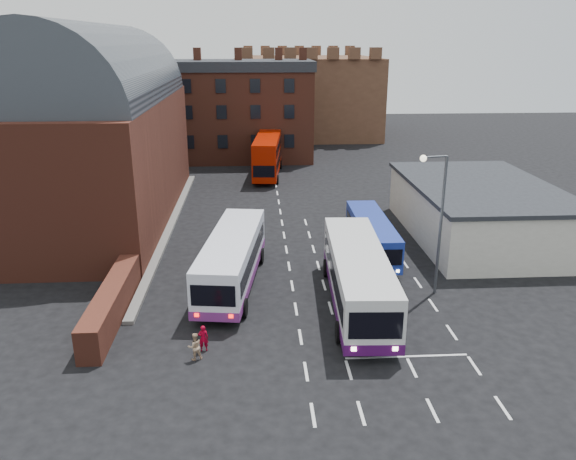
{
  "coord_description": "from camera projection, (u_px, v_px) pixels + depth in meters",
  "views": [
    {
      "loc": [
        -2.19,
        -26.47,
        14.63
      ],
      "look_at": [
        0.0,
        10.0,
        2.2
      ],
      "focal_mm": 35.0,
      "sensor_mm": 36.0,
      "label": 1
    }
  ],
  "objects": [
    {
      "name": "bus_blue",
      "position": [
        372.0,
        234.0,
        39.77
      ],
      "size": [
        2.51,
        9.72,
        2.64
      ],
      "rotation": [
        0.0,
        0.0,
        3.13
      ],
      "color": "navy",
      "rests_on": "ground"
    },
    {
      "name": "pedestrian_red",
      "position": [
        203.0,
        338.0,
        27.59
      ],
      "size": [
        0.55,
        0.4,
        1.39
      ],
      "primitive_type": "imported",
      "rotation": [
        0.0,
        0.0,
        3.28
      ],
      "color": "maroon",
      "rests_on": "ground"
    },
    {
      "name": "street_lamp",
      "position": [
        437.0,
        212.0,
        32.44
      ],
      "size": [
        1.72,
        0.58,
        8.57
      ],
      "rotation": [
        0.0,
        0.0,
        0.21
      ],
      "color": "#4A4E54",
      "rests_on": "ground"
    },
    {
      "name": "castle_keep",
      "position": [
        304.0,
        96.0,
        90.62
      ],
      "size": [
        22.0,
        22.0,
        12.0
      ],
      "primitive_type": "cube",
      "color": "brown",
      "rests_on": "ground"
    },
    {
      "name": "bus_white_outbound",
      "position": [
        232.0,
        257.0,
        34.67
      ],
      "size": [
        4.21,
        12.05,
        3.22
      ],
      "rotation": [
        0.0,
        0.0,
        -0.13
      ],
      "color": "white",
      "rests_on": "ground"
    },
    {
      "name": "bus_white_inbound",
      "position": [
        358.0,
        274.0,
        31.75
      ],
      "size": [
        3.63,
        12.66,
        3.42
      ],
      "rotation": [
        0.0,
        0.0,
        3.09
      ],
      "color": "silver",
      "rests_on": "ground"
    },
    {
      "name": "bus_red_double",
      "position": [
        267.0,
        156.0,
        62.48
      ],
      "size": [
        3.58,
        11.28,
        4.44
      ],
      "rotation": [
        0.0,
        0.0,
        3.05
      ],
      "color": "#991200",
      "rests_on": "ground"
    },
    {
      "name": "cream_building",
      "position": [
        479.0,
        210.0,
        43.23
      ],
      "size": [
        10.4,
        16.4,
        4.25
      ],
      "color": "beige",
      "rests_on": "ground"
    },
    {
      "name": "pedestrian_beige",
      "position": [
        195.0,
        346.0,
        26.85
      ],
      "size": [
        0.82,
        0.72,
        1.4
      ],
      "primitive_type": "imported",
      "rotation": [
        0.0,
        0.0,
        3.48
      ],
      "color": "tan",
      "rests_on": "ground"
    },
    {
      "name": "railway_station",
      "position": [
        93.0,
        129.0,
        46.36
      ],
      "size": [
        12.0,
        28.0,
        16.0
      ],
      "color": "#602B1E",
      "rests_on": "ground"
    },
    {
      "name": "brick_terrace",
      "position": [
        224.0,
        115.0,
        71.21
      ],
      "size": [
        22.0,
        10.0,
        11.0
      ],
      "primitive_type": "cube",
      "color": "brown",
      "rests_on": "ground"
    },
    {
      "name": "forecourt_wall",
      "position": [
        112.0,
        303.0,
        30.87
      ],
      "size": [
        1.2,
        10.0,
        1.8
      ],
      "primitive_type": "cube",
      "color": "#602B1E",
      "rests_on": "ground"
    },
    {
      "name": "ground",
      "position": [
        299.0,
        329.0,
        29.85
      ],
      "size": [
        180.0,
        180.0,
        0.0
      ],
      "primitive_type": "plane",
      "color": "black"
    }
  ]
}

